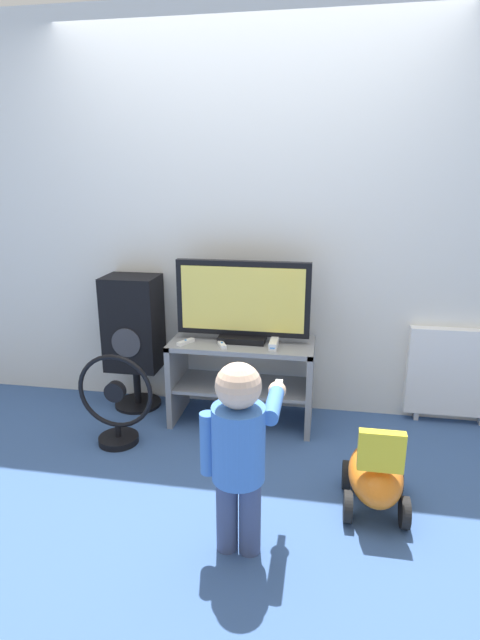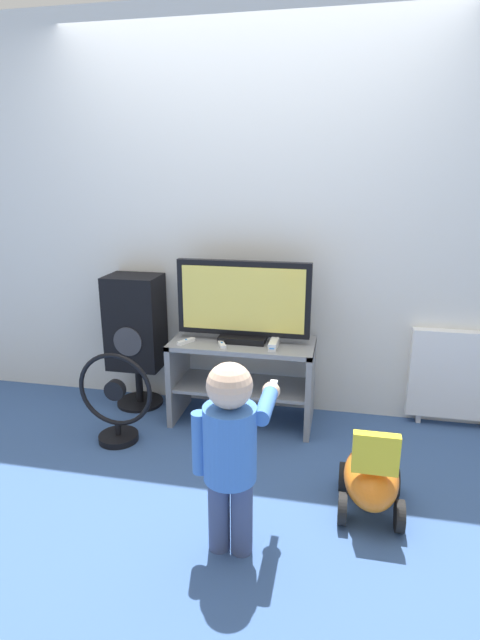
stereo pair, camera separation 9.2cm
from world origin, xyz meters
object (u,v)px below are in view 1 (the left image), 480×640
speaker_tower (133,326)px  radiator (454,373)px  game_console (274,343)px  floor_fan (116,404)px  remote_primary (186,342)px  ride_on_toy (376,475)px  television (243,302)px  child (239,444)px  remote_secondary (222,344)px

speaker_tower → radiator: (2.13, 0.12, -0.24)m
game_console → floor_fan: bearing=-159.0°
remote_primary → speaker_tower: speaker_tower is taller
remote_primary → floor_fan: size_ratio=0.23×
radiator → ride_on_toy: bearing=-119.2°
floor_fan → ride_on_toy: size_ratio=1.19×
floor_fan → remote_primary: bearing=41.3°
speaker_tower → radiator: speaker_tower is taller
television → ride_on_toy: television is taller
game_console → radiator: radiator is taller
ride_on_toy → radiator: radiator is taller
child → radiator: bearing=50.1°
floor_fan → ride_on_toy: floor_fan is taller
game_console → remote_primary: bearing=-176.2°
remote_secondary → child: size_ratio=0.15×
game_console → floor_fan: game_console is taller
remote_primary → ride_on_toy: (1.14, -0.68, -0.39)m
child → remote_primary: bearing=116.6°
child → speaker_tower: bearing=127.1°
remote_primary → floor_fan: bearing=-138.7°
television → ride_on_toy: (0.80, -0.80, -0.63)m
remote_secondary → ride_on_toy: 1.19m
speaker_tower → television: bearing=-5.9°
game_console → ride_on_toy: bearing=-50.9°
television → remote_secondary: size_ratio=6.43×
remote_secondary → floor_fan: remote_secondary is taller
remote_primary → game_console: bearing=3.8°
radiator → remote_primary: bearing=-169.2°
speaker_tower → radiator: size_ratio=1.45×
television → speaker_tower: bearing=174.1°
television → floor_fan: television is taller
child → television: bearing=99.1°
game_console → remote_secondary: game_console is taller
remote_primary → radiator: 1.75m
television → radiator: size_ratio=1.32×
remote_secondary → radiator: size_ratio=0.20×
remote_primary → child: 1.20m
game_console → child: bearing=-91.1°
remote_secondary → radiator: radiator is taller
remote_primary → remote_secondary: same height
game_console → ride_on_toy: (0.58, -0.72, -0.40)m
ride_on_toy → child: bearing=-147.1°
remote_secondary → speaker_tower: speaker_tower is taller
radiator → child: bearing=-129.9°
television → remote_primary: television is taller
speaker_tower → child: bearing=-52.9°
child → game_console: bearing=88.9°
child → remote_secondary: bearing=105.8°
television → speaker_tower: 0.81m
remote_primary → television: bearing=19.7°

